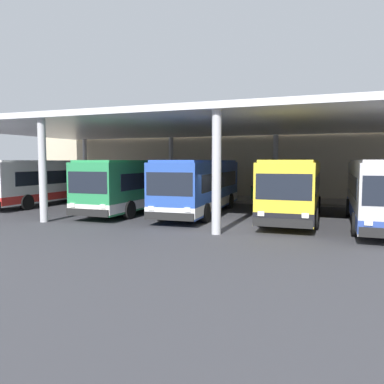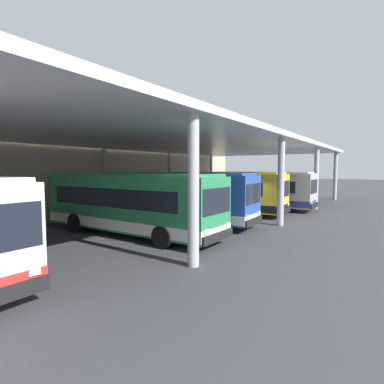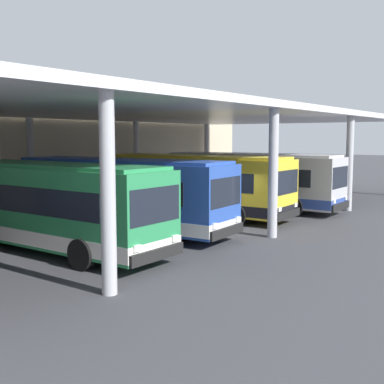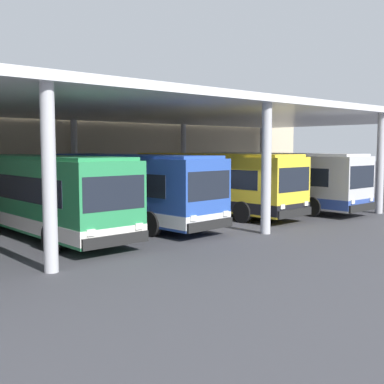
% 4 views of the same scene
% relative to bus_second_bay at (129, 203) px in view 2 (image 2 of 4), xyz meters
% --- Properties ---
extents(ground_plane, '(200.00, 200.00, 0.00)m').
position_rel_bus_second_bay_xyz_m(ground_plane, '(6.91, -3.13, -1.66)').
color(ground_plane, '#3D3D42').
extents(platform_kerb, '(42.00, 4.50, 0.18)m').
position_rel_bus_second_bay_xyz_m(platform_kerb, '(6.91, 8.62, -1.57)').
color(platform_kerb, gray).
rests_on(platform_kerb, ground).
extents(station_building_facade, '(48.00, 1.60, 7.74)m').
position_rel_bus_second_bay_xyz_m(station_building_facade, '(6.91, 11.87, 2.21)').
color(station_building_facade, '#C1B293').
rests_on(station_building_facade, ground).
extents(canopy_shelter, '(40.00, 17.00, 5.55)m').
position_rel_bus_second_bay_xyz_m(canopy_shelter, '(6.91, 2.37, 3.63)').
color(canopy_shelter, silver).
rests_on(canopy_shelter, ground).
extents(bus_second_bay, '(2.79, 10.55, 3.17)m').
position_rel_bus_second_bay_xyz_m(bus_second_bay, '(0.00, 0.00, 0.00)').
color(bus_second_bay, '#28844C').
rests_on(bus_second_bay, ground).
extents(bus_middle_bay, '(3.19, 10.67, 3.17)m').
position_rel_bus_second_bay_xyz_m(bus_middle_bay, '(4.07, 0.23, 0.00)').
color(bus_middle_bay, '#284CA8').
rests_on(bus_middle_bay, ground).
extents(bus_far_bay, '(2.92, 10.59, 3.17)m').
position_rel_bus_second_bay_xyz_m(bus_far_bay, '(9.47, 0.19, 0.00)').
color(bus_far_bay, yellow).
rests_on(bus_far_bay, ground).
extents(bus_departing, '(2.85, 10.57, 3.17)m').
position_rel_bus_second_bay_xyz_m(bus_departing, '(13.61, -0.81, 0.00)').
color(bus_departing, '#B7B7BC').
rests_on(bus_departing, ground).
extents(bench_waiting, '(1.80, 0.45, 0.92)m').
position_rel_bus_second_bay_xyz_m(bench_waiting, '(2.75, 8.69, -0.99)').
color(bench_waiting, '#383D47').
rests_on(bench_waiting, platform_kerb).
extents(trash_bin, '(0.52, 0.52, 0.98)m').
position_rel_bus_second_bay_xyz_m(trash_bin, '(5.56, 8.62, -0.98)').
color(trash_bin, '#236638').
rests_on(trash_bin, platform_kerb).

